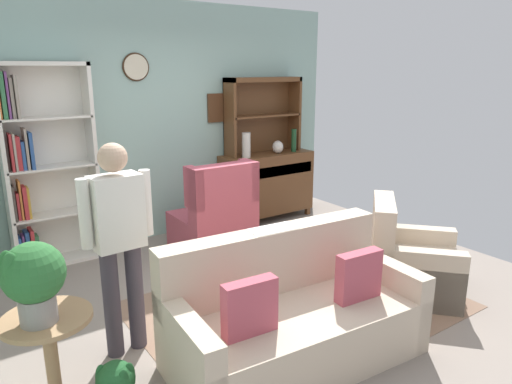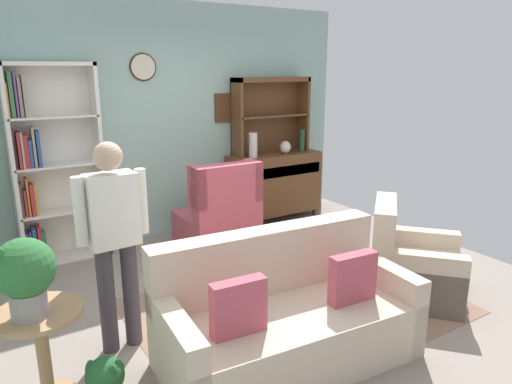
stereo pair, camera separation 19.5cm
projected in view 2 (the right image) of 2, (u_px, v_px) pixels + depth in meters
ground_plane at (258, 300)px, 4.27m from camera, size 5.40×4.60×0.02m
wall_back at (164, 122)px, 5.64m from camera, size 5.00×0.09×2.80m
area_rug at (296, 306)px, 4.12m from camera, size 2.72×1.96×0.01m
bookshelf at (50, 167)px, 4.89m from camera, size 0.90×0.30×2.10m
sideboard at (274, 183)px, 6.39m from camera, size 1.30×0.45×0.92m
sideboard_hutch at (270, 105)px, 6.21m from camera, size 1.10×0.26×1.00m
vase_tall at (253, 145)px, 5.98m from camera, size 0.11×0.11×0.32m
vase_round at (285, 147)px, 6.28m from camera, size 0.15×0.15×0.17m
bottle_wine at (302, 141)px, 6.37m from camera, size 0.07×0.07×0.31m
couch_floral at (285, 318)px, 3.33m from camera, size 1.86×0.98×0.90m
armchair_floral at (410, 267)px, 4.24m from camera, size 1.08×1.08×0.88m
wingback_chair at (220, 219)px, 5.29m from camera, size 0.79×0.81×1.05m
plant_stand at (43, 347)px, 2.85m from camera, size 0.52×0.52×0.64m
potted_plant_large at (23, 273)px, 2.65m from camera, size 0.35×0.35×0.48m
potted_plant_small at (106, 378)px, 2.87m from camera, size 0.24×0.24×0.33m
person_reading at (114, 233)px, 3.31m from camera, size 0.52×0.22×1.56m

